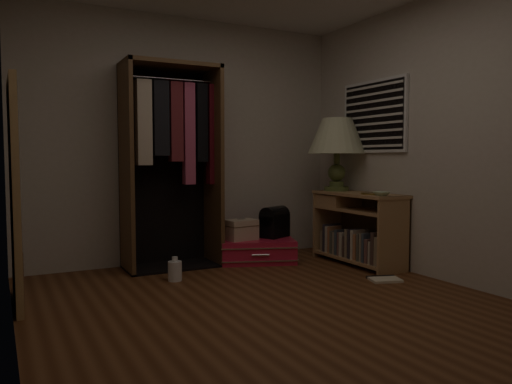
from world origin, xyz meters
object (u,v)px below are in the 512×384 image
black_bag (275,221)px  white_jug (175,271)px  floor_mirror (15,193)px  pink_suitcase (257,250)px  table_lamp (337,138)px  open_wardrobe (174,148)px  train_case (241,230)px  console_bookshelf (355,226)px

black_bag → white_jug: bearing=174.1°
white_jug → floor_mirror: bearing=-172.0°
pink_suitcase → black_bag: bearing=22.6°
table_lamp → black_bag: bearing=161.3°
table_lamp → pink_suitcase: bearing=166.4°
open_wardrobe → white_jug: open_wardrobe is taller
table_lamp → floor_mirror: bearing=-173.2°
open_wardrobe → black_bag: size_ratio=5.61×
open_wardrobe → floor_mirror: 1.72m
pink_suitcase → black_bag: 0.37m
open_wardrobe → train_case: bearing=-13.5°
console_bookshelf → pink_suitcase: console_bookshelf is taller
black_bag → train_case: bearing=155.6°
console_bookshelf → floor_mirror: 3.27m
open_wardrobe → pink_suitcase: (0.86, -0.17, -1.09)m
pink_suitcase → black_bag: size_ratio=2.61×
floor_mirror → train_case: bearing=15.7°
table_lamp → white_jug: table_lamp is taller
console_bookshelf → floor_mirror: bearing=-179.3°
white_jug → pink_suitcase: bearing=21.5°
console_bookshelf → white_jug: 1.97m
console_bookshelf → white_jug: console_bookshelf is taller
train_case → black_bag: size_ratio=0.94×
pink_suitcase → train_case: bearing=-162.8°
train_case → white_jug: size_ratio=1.56×
console_bookshelf → open_wardrobe: (-1.75, 0.73, 0.82)m
floor_mirror → pink_suitcase: (2.35, 0.60, -0.73)m
black_bag → white_jug: 1.39m
console_bookshelf → black_bag: size_ratio=3.06×
floor_mirror → white_jug: 1.51m
open_wardrobe → white_jug: 1.28m
open_wardrobe → floor_mirror: open_wardrobe is taller
open_wardrobe → white_jug: bearing=-108.5°
train_case → black_bag: bearing=-6.8°
pink_suitcase → white_jug: pink_suitcase is taller
pink_suitcase → black_bag: (0.22, 0.01, 0.30)m
pink_suitcase → train_case: train_case is taller
open_wardrobe → table_lamp: 1.80m
table_lamp → white_jug: size_ratio=3.70×
console_bookshelf → floor_mirror: size_ratio=0.66×
black_bag → console_bookshelf: bearing=-64.9°
pink_suitcase → white_jug: (-1.06, -0.42, -0.03)m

